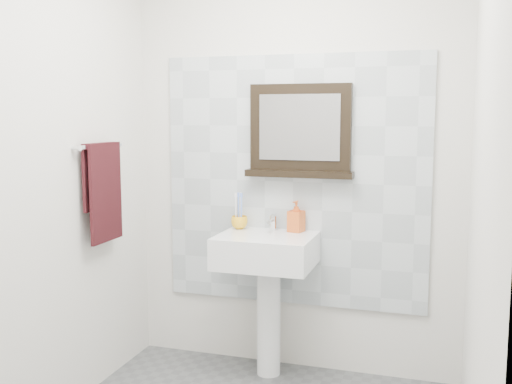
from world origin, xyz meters
TOP-DOWN VIEW (x-y plane):
  - back_wall at (0.00, 1.10)m, footprint 2.00×0.01m
  - front_wall at (0.00, -1.10)m, footprint 2.00×0.01m
  - left_wall at (-1.00, 0.00)m, footprint 0.01×2.20m
  - right_wall at (1.00, 0.00)m, footprint 0.01×2.20m
  - splashback at (0.00, 1.09)m, footprint 1.60×0.02m
  - pedestal_sink at (-0.10, 0.87)m, footprint 0.55×0.44m
  - toothbrush_cup at (-0.31, 1.00)m, footprint 0.12×0.12m
  - toothbrushes at (-0.32, 1.00)m, footprint 0.05×0.04m
  - soap_dispenser at (0.04, 1.01)m, footprint 0.10×0.10m
  - framed_mirror at (0.04, 1.06)m, footprint 0.64×0.11m
  - towel_bar at (-0.95, 0.50)m, footprint 0.07×0.40m
  - hand_towel at (-0.94, 0.50)m, footprint 0.06×0.30m

SIDE VIEW (x-z plane):
  - pedestal_sink at x=-0.10m, z-range 0.20..1.16m
  - toothbrush_cup at x=-0.31m, z-range 0.86..0.94m
  - soap_dispenser at x=0.04m, z-range 0.86..1.05m
  - toothbrushes at x=-0.32m, z-range 0.88..1.09m
  - splashback at x=0.00m, z-range 0.40..1.90m
  - hand_towel at x=-0.94m, z-range 0.89..1.44m
  - back_wall at x=0.00m, z-range 0.00..2.50m
  - front_wall at x=0.00m, z-range 0.00..2.50m
  - left_wall at x=-1.00m, z-range 0.00..2.50m
  - right_wall at x=1.00m, z-range 0.00..2.50m
  - towel_bar at x=-0.95m, z-range 1.36..1.39m
  - framed_mirror at x=0.04m, z-range 1.17..1.71m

